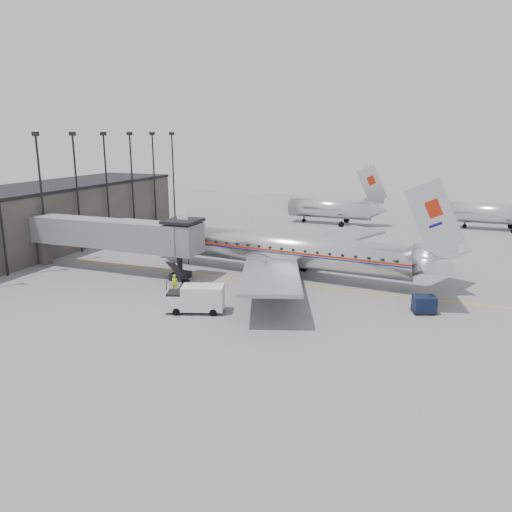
# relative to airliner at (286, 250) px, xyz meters

# --- Properties ---
(ground) EXTENTS (160.00, 160.00, 0.00)m
(ground) POSITION_rel_airliner_xyz_m (-0.71, -8.94, -2.82)
(ground) COLOR slate
(ground) RESTS_ON ground
(terminal) EXTENTS (12.00, 46.00, 8.00)m
(terminal) POSITION_rel_airliner_xyz_m (-34.71, 1.06, 1.18)
(terminal) COLOR #3C3A37
(terminal) RESTS_ON ground
(apron_line) EXTENTS (60.00, 0.15, 0.01)m
(apron_line) POSITION_rel_airliner_xyz_m (2.29, -2.94, -2.82)
(apron_line) COLOR gold
(apron_line) RESTS_ON ground
(jet_bridge) EXTENTS (21.00, 6.20, 7.10)m
(jet_bridge) POSITION_rel_airliner_xyz_m (-17.37, -5.27, 1.35)
(jet_bridge) COLOR slate
(jet_bridge) RESTS_ON ground
(floodlight_masts) EXTENTS (0.90, 42.25, 15.25)m
(floodlight_masts) POSITION_rel_airliner_xyz_m (-28.21, 4.06, 5.54)
(floodlight_masts) COLOR black
(floodlight_masts) RESTS_ON ground
(distant_aircraft_near) EXTENTS (16.39, 3.20, 10.26)m
(distant_aircraft_near) POSITION_rel_airliner_xyz_m (-2.50, 33.06, -0.09)
(distant_aircraft_near) COLOR silver
(distant_aircraft_near) RESTS_ON ground
(distant_aircraft_mid) EXTENTS (16.39, 3.20, 10.26)m
(distant_aircraft_mid) POSITION_rel_airliner_xyz_m (23.50, 37.06, -0.09)
(distant_aircraft_mid) COLOR silver
(distant_aircraft_mid) RESTS_ON ground
(airliner) EXTENTS (35.50, 32.77, 11.23)m
(airliner) POSITION_rel_airliner_xyz_m (0.00, 0.00, 0.00)
(airliner) COLOR silver
(airliner) RESTS_ON ground
(service_van) EXTENTS (5.38, 3.40, 2.37)m
(service_van) POSITION_rel_airliner_xyz_m (-3.72, -13.77, -1.58)
(service_van) COLOR silver
(service_van) RESTS_ON ground
(baggage_cart_navy) EXTENTS (2.31, 2.04, 1.51)m
(baggage_cart_navy) POSITION_rel_airliner_xyz_m (14.72, -6.94, -2.02)
(baggage_cart_navy) COLOR #0D1534
(baggage_cart_navy) RESTS_ON ground
(ramp_worker) EXTENTS (0.68, 0.51, 1.68)m
(ramp_worker) POSITION_rel_airliner_xyz_m (-8.38, -9.29, -1.98)
(ramp_worker) COLOR #B0E11A
(ramp_worker) RESTS_ON ground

